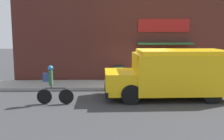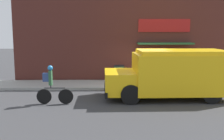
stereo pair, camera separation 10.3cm
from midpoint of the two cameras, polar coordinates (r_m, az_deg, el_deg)
ground_plane at (r=13.83m, az=6.68°, el=-4.38°), size 70.00×70.00×0.00m
sidewalk at (r=14.94m, az=6.10°, el=-3.16°), size 28.00×2.32×0.14m
storefront at (r=15.99m, az=5.80°, el=7.55°), size 14.86×0.99×5.66m
school_bus at (r=12.28m, az=13.26°, el=-0.67°), size 5.66×2.88×2.21m
cyclist at (r=11.26m, az=-12.74°, el=-3.21°), size 1.56×0.22×1.64m
trash_bin at (r=15.29m, az=1.75°, el=-0.76°), size 0.61×0.61×0.96m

